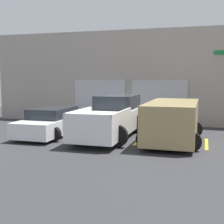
{
  "coord_description": "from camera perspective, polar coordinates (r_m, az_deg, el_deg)",
  "views": [
    {
      "loc": [
        3.96,
        -14.24,
        2.61
      ],
      "look_at": [
        0.0,
        -0.99,
        1.1
      ],
      "focal_mm": 50.0,
      "sensor_mm": 36.0,
      "label": 1
    }
  ],
  "objects": [
    {
      "name": "ground_plane",
      "position": [
        15.02,
        1.09,
        -3.78
      ],
      "size": [
        28.0,
        28.0,
        0.0
      ],
      "primitive_type": "plane",
      "color": "#2D2D30"
    },
    {
      "name": "shophouse_building",
      "position": [
        17.98,
        3.93,
        6.26
      ],
      "size": [
        17.38,
        0.68,
        5.31
      ],
      "color": "#9E9389",
      "rests_on": "ground"
    },
    {
      "name": "pickup_truck",
      "position": [
        13.74,
        -0.26,
        -1.11
      ],
      "size": [
        2.5,
        5.25,
        1.8
      ],
      "color": "white",
      "rests_on": "ground"
    },
    {
      "name": "sedan_white",
      "position": [
        14.56,
        -10.86,
        -1.83
      ],
      "size": [
        2.15,
        4.34,
        1.26
      ],
      "color": "white",
      "rests_on": "ground"
    },
    {
      "name": "sedan_side",
      "position": [
        12.93,
        10.99,
        -1.51
      ],
      "size": [
        2.39,
        4.58,
        1.65
      ],
      "color": "#9E8956",
      "rests_on": "ground"
    },
    {
      "name": "parking_stripe_far_left",
      "position": [
        15.3,
        -15.39,
        -3.8
      ],
      "size": [
        0.12,
        2.2,
        0.01
      ],
      "primitive_type": "cube",
      "color": "gold",
      "rests_on": "ground"
    },
    {
      "name": "parking_stripe_left",
      "position": [
        14.06,
        -5.92,
        -4.48
      ],
      "size": [
        0.12,
        2.2,
        0.01
      ],
      "primitive_type": "cube",
      "color": "gold",
      "rests_on": "ground"
    },
    {
      "name": "parking_stripe_centre",
      "position": [
        13.27,
        5.03,
        -5.12
      ],
      "size": [
        0.12,
        2.2,
        0.01
      ],
      "primitive_type": "cube",
      "color": "gold",
      "rests_on": "ground"
    },
    {
      "name": "parking_stripe_right",
      "position": [
        13.02,
        16.9,
        -5.59
      ],
      "size": [
        0.12,
        2.2,
        0.01
      ],
      "primitive_type": "cube",
      "color": "gold",
      "rests_on": "ground"
    }
  ]
}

